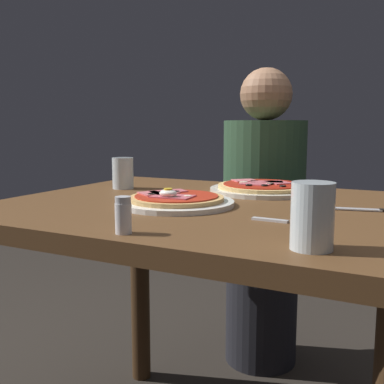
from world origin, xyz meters
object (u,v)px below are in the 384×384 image
water_glass_near (123,175)px  knife (383,210)px  water_glass_far (312,220)px  diner_person (263,227)px  dining_table (211,255)px  salt_shaker (123,215)px  pizza_foreground (176,200)px  pizza_across_left (263,188)px  fork (284,221)px

water_glass_near → knife: size_ratio=0.49×
water_glass_far → diner_person: 1.12m
dining_table → salt_shaker: bearing=-91.0°
knife → diner_person: size_ratio=0.17×
pizza_foreground → pizza_across_left: (0.12, 0.31, -0.00)m
fork → pizza_foreground: bearing=165.0°
salt_shaker → diner_person: bearing=94.4°
pizza_across_left → salt_shaker: size_ratio=4.61×
water_glass_far → water_glass_near: bearing=146.4°
water_glass_near → knife: (0.74, -0.05, -0.04)m
knife → diner_person: 0.82m
dining_table → fork: 0.30m
water_glass_far → salt_shaker: bearing=-172.1°
pizza_foreground → water_glass_near: bearing=146.6°
fork → diner_person: (-0.31, 0.84, -0.21)m
pizza_across_left → knife: 0.38m
dining_table → water_glass_far: 0.49m
pizza_across_left → water_glass_far: 0.63m
pizza_across_left → knife: bearing=-27.5°
dining_table → salt_shaker: salt_shaker is taller
water_glass_far → fork: bearing=117.8°
pizza_across_left → water_glass_near: water_glass_near is taller
dining_table → knife: knife is taller
water_glass_near → fork: bearing=-25.0°
dining_table → diner_person: (-0.09, 0.70, -0.08)m
pizza_across_left → fork: pizza_across_left is taller
pizza_foreground → water_glass_far: water_glass_far is taller
fork → salt_shaker: (-0.23, -0.22, 0.03)m
water_glass_near → knife: bearing=-4.1°
water_glass_far → knife: bearing=79.3°
dining_table → diner_person: 0.70m
pizza_foreground → diner_person: bearing=91.9°
pizza_across_left → diner_person: diner_person is taller
dining_table → fork: (0.22, -0.15, 0.14)m
pizza_foreground → pizza_across_left: 0.34m
pizza_foreground → water_glass_near: 0.35m
water_glass_far → diner_person: size_ratio=0.09×
pizza_across_left → water_glass_near: 0.43m
pizza_across_left → knife: size_ratio=1.59×
water_glass_far → salt_shaker: size_ratio=1.58×
dining_table → water_glass_near: size_ratio=10.82×
salt_shaker → pizza_across_left: bearing=84.4°
pizza_foreground → fork: (0.29, -0.08, -0.01)m
water_glass_far → salt_shaker: (-0.32, -0.04, -0.01)m
water_glass_far → fork: size_ratio=0.67×
dining_table → diner_person: diner_person is taller
salt_shaker → pizza_foreground: bearing=100.7°
dining_table → knife: bearing=10.0°
dining_table → pizza_across_left: pizza_across_left is taller
pizza_foreground → salt_shaker: bearing=-79.3°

